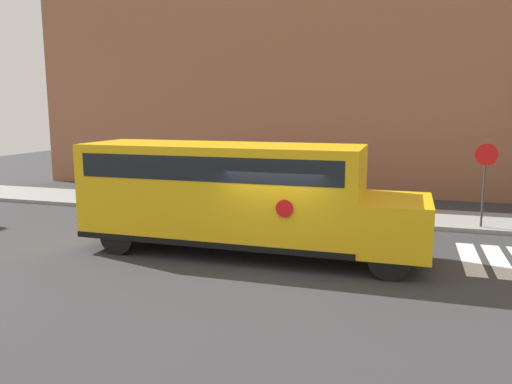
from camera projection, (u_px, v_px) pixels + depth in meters
name	position (u px, v px, depth m)	size (l,w,h in m)	color
ground_plane	(279.00, 264.00, 13.15)	(60.00, 60.00, 0.00)	#333335
sidewalk_strip	(321.00, 212.00, 19.26)	(44.00, 3.00, 0.15)	gray
building_backdrop	(346.00, 65.00, 24.38)	(32.00, 4.00, 12.25)	#935B42
school_bus	(235.00, 192.00, 13.90)	(9.52, 2.57, 3.07)	yellow
stop_sign	(485.00, 174.00, 16.32)	(0.72, 0.10, 2.92)	#38383A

